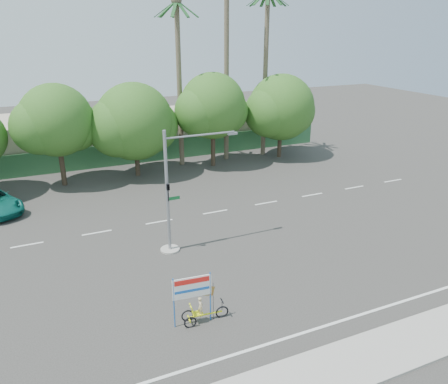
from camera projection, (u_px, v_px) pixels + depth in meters
name	position (u px, v px, depth m)	size (l,w,h in m)	color
ground	(240.00, 275.00, 22.56)	(120.00, 120.00, 0.00)	#33302D
sidewalk_near	(328.00, 372.00, 16.13)	(50.00, 2.40, 0.12)	gray
fence	(139.00, 153.00, 40.56)	(38.00, 0.08, 2.00)	#336B3D
building_left	(20.00, 142.00, 40.26)	(12.00, 8.00, 4.00)	#BAAA94
building_right	(202.00, 127.00, 47.14)	(14.00, 8.00, 3.60)	#BAAA94
tree_left	(56.00, 123.00, 33.46)	(6.66, 5.60, 8.07)	#473828
tree_center	(134.00, 124.00, 35.93)	(7.62, 6.40, 7.85)	#473828
tree_right	(212.00, 108.00, 38.31)	(6.90, 5.80, 8.36)	#473828
tree_far_right	(281.00, 109.00, 41.17)	(7.38, 6.20, 7.94)	#473828
palm_tall	(227.00, 45.00, 38.49)	(3.73, 3.79, 17.45)	#70604C
palm_mid	(266.00, 56.00, 40.39)	(3.73, 3.79, 15.45)	#70604C
palm_short	(179.00, 65.00, 37.37)	(3.73, 3.79, 14.45)	#70604C
traffic_signal	(173.00, 202.00, 24.08)	(4.72, 1.10, 7.00)	gray
trike_billboard	(198.00, 303.00, 18.62)	(2.45, 0.65, 2.42)	black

